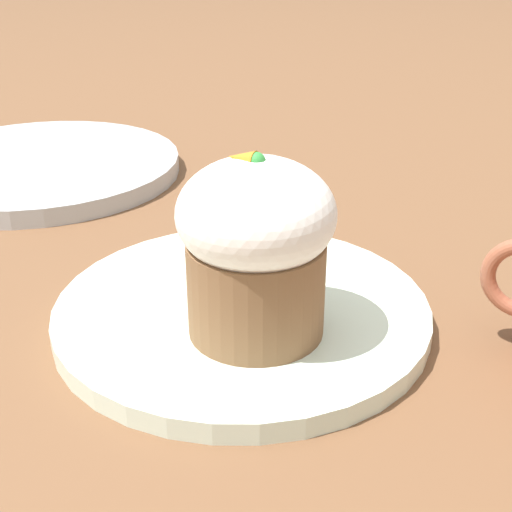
{
  "coord_description": "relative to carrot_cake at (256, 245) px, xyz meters",
  "views": [
    {
      "loc": [
        -0.2,
        0.35,
        0.24
      ],
      "look_at": [
        -0.02,
        0.02,
        0.06
      ],
      "focal_mm": 50.0,
      "sensor_mm": 36.0,
      "label": 1
    }
  ],
  "objects": [
    {
      "name": "spoon",
      "position": [
        0.04,
        -0.02,
        -0.05
      ],
      "size": [
        0.12,
        0.1,
        0.01
      ],
      "color": "silver",
      "rests_on": "dessert_plate"
    },
    {
      "name": "ground_plane",
      "position": [
        0.02,
        -0.02,
        -0.07
      ],
      "size": [
        4.0,
        4.0,
        0.0
      ],
      "primitive_type": "plane",
      "color": "brown"
    },
    {
      "name": "carrot_cake",
      "position": [
        0.0,
        0.0,
        0.0
      ],
      "size": [
        0.09,
        0.09,
        0.11
      ],
      "color": "brown",
      "rests_on": "dessert_plate"
    },
    {
      "name": "dessert_plate",
      "position": [
        0.02,
        -0.02,
        -0.06
      ],
      "size": [
        0.24,
        0.24,
        0.01
      ],
      "color": "silver",
      "rests_on": "ground_plane"
    },
    {
      "name": "side_plate",
      "position": [
        0.34,
        -0.17,
        -0.06
      ],
      "size": [
        0.28,
        0.28,
        0.02
      ],
      "color": "#B2B7BC",
      "rests_on": "ground_plane"
    }
  ]
}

